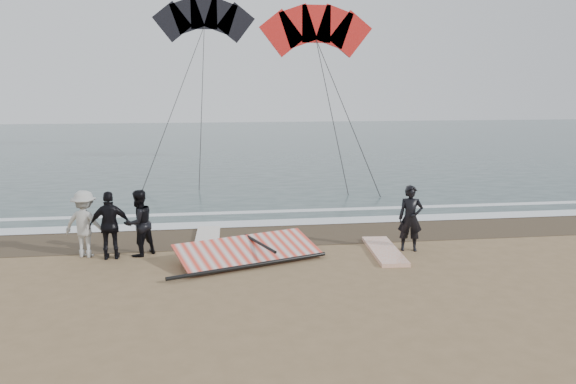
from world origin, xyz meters
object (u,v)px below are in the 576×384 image
(man_main, at_px, (410,218))
(sail_rig, at_px, (245,252))
(board_white, at_px, (384,251))
(board_cream, at_px, (208,239))

(man_main, xyz_separation_m, sail_rig, (-4.55, -0.16, -0.72))
(board_white, height_order, sail_rig, sail_rig)
(board_white, height_order, board_cream, board_cream)
(board_cream, bearing_deg, sail_rig, -61.10)
(board_cream, xyz_separation_m, sail_rig, (0.99, -1.97, 0.14))
(man_main, relative_size, sail_rig, 0.45)
(board_cream, relative_size, sail_rig, 0.64)
(board_white, xyz_separation_m, sail_rig, (-3.80, -0.03, 0.14))
(man_main, relative_size, board_cream, 0.70)
(man_main, height_order, sail_rig, man_main)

